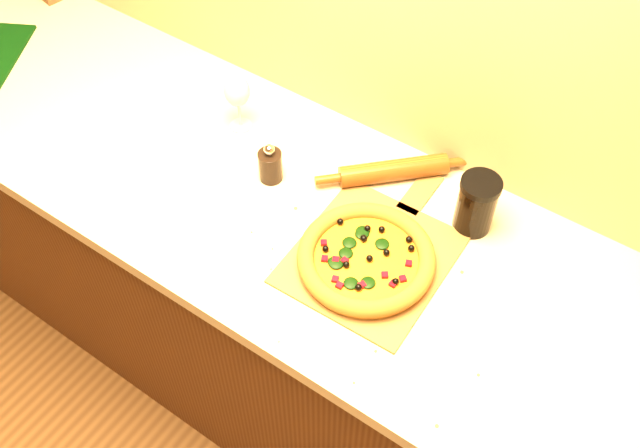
{
  "coord_description": "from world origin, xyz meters",
  "views": [
    {
      "loc": [
        0.61,
        0.57,
        2.16
      ],
      "look_at": [
        0.06,
        1.38,
        0.96
      ],
      "focal_mm": 40.0,
      "sensor_mm": 36.0,
      "label": 1
    }
  ],
  "objects_px": {
    "rolling_pin": "(394,170)",
    "dark_jar": "(476,204)",
    "pizza_peel": "(374,254)",
    "pepper_grinder": "(270,165)",
    "pizza": "(366,258)",
    "wine_glass": "(237,93)"
  },
  "relations": [
    {
      "from": "pizza_peel",
      "to": "dark_jar",
      "type": "xyz_separation_m",
      "value": [
        0.14,
        0.2,
        0.07
      ]
    },
    {
      "from": "rolling_pin",
      "to": "wine_glass",
      "type": "bearing_deg",
      "value": -171.05
    },
    {
      "from": "rolling_pin",
      "to": "wine_glass",
      "type": "relative_size",
      "value": 1.83
    },
    {
      "from": "pizza_peel",
      "to": "pepper_grinder",
      "type": "height_order",
      "value": "pepper_grinder"
    },
    {
      "from": "pizza",
      "to": "pizza_peel",
      "type": "bearing_deg",
      "value": 90.67
    },
    {
      "from": "pepper_grinder",
      "to": "rolling_pin",
      "type": "xyz_separation_m",
      "value": [
        0.24,
        0.17,
        -0.02
      ]
    },
    {
      "from": "pizza_peel",
      "to": "pepper_grinder",
      "type": "distance_m",
      "value": 0.33
    },
    {
      "from": "wine_glass",
      "to": "dark_jar",
      "type": "xyz_separation_m",
      "value": [
        0.64,
        0.04,
        -0.04
      ]
    },
    {
      "from": "pizza_peel",
      "to": "pepper_grinder",
      "type": "relative_size",
      "value": 4.48
    },
    {
      "from": "pepper_grinder",
      "to": "wine_glass",
      "type": "bearing_deg",
      "value": 150.0
    },
    {
      "from": "pizza_peel",
      "to": "dark_jar",
      "type": "distance_m",
      "value": 0.25
    },
    {
      "from": "pepper_grinder",
      "to": "dark_jar",
      "type": "relative_size",
      "value": 0.74
    },
    {
      "from": "pizza",
      "to": "dark_jar",
      "type": "height_order",
      "value": "dark_jar"
    },
    {
      "from": "pizza",
      "to": "rolling_pin",
      "type": "xyz_separation_m",
      "value": [
        -0.09,
        0.26,
        -0.0
      ]
    },
    {
      "from": "pepper_grinder",
      "to": "wine_glass",
      "type": "distance_m",
      "value": 0.21
    },
    {
      "from": "rolling_pin",
      "to": "dark_jar",
      "type": "relative_size",
      "value": 1.97
    },
    {
      "from": "pepper_grinder",
      "to": "rolling_pin",
      "type": "bearing_deg",
      "value": 34.36
    },
    {
      "from": "rolling_pin",
      "to": "dark_jar",
      "type": "height_order",
      "value": "dark_jar"
    },
    {
      "from": "wine_glass",
      "to": "dark_jar",
      "type": "relative_size",
      "value": 1.08
    },
    {
      "from": "pizza",
      "to": "pepper_grinder",
      "type": "height_order",
      "value": "pepper_grinder"
    },
    {
      "from": "wine_glass",
      "to": "dark_jar",
      "type": "bearing_deg",
      "value": 3.66
    },
    {
      "from": "pizza",
      "to": "rolling_pin",
      "type": "height_order",
      "value": "rolling_pin"
    }
  ]
}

